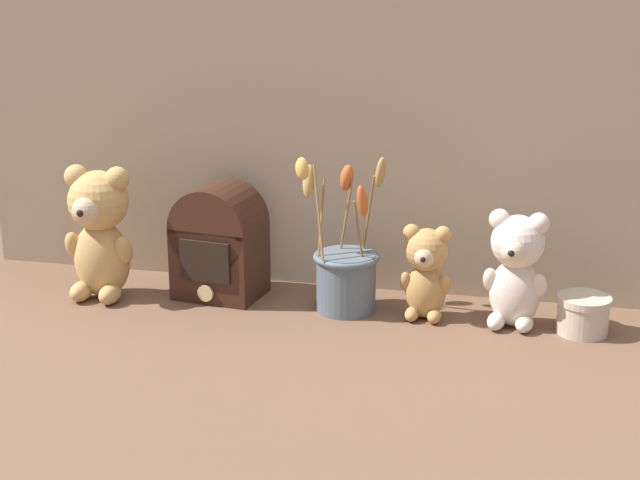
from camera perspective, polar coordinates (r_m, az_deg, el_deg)
name	(u,v)px	position (r m, az deg, el deg)	size (l,w,h in m)	color
ground_plane	(318,314)	(1.82, -0.14, -4.33)	(4.00, 4.00, 0.00)	brown
backdrop_wall	(338,125)	(1.89, 1.03, 6.69)	(1.47, 0.02, 0.65)	gray
teddy_bear_large	(99,230)	(1.91, -12.75, 0.57)	(0.14, 0.13, 0.26)	tan
teddy_bear_medium	(516,267)	(1.76, 11.33, -1.56)	(0.12, 0.11, 0.21)	beige
teddy_bear_small	(426,270)	(1.78, 6.18, -1.77)	(0.09, 0.09, 0.18)	tan
flower_vase	(345,271)	(1.81, 1.49, -1.83)	(0.16, 0.12, 0.30)	slate
vintage_radio	(219,242)	(1.89, -5.88, -0.11)	(0.17, 0.14, 0.22)	#381E14
decorative_tin_tall	(583,314)	(1.78, 15.05, -4.20)	(0.09, 0.09, 0.07)	beige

